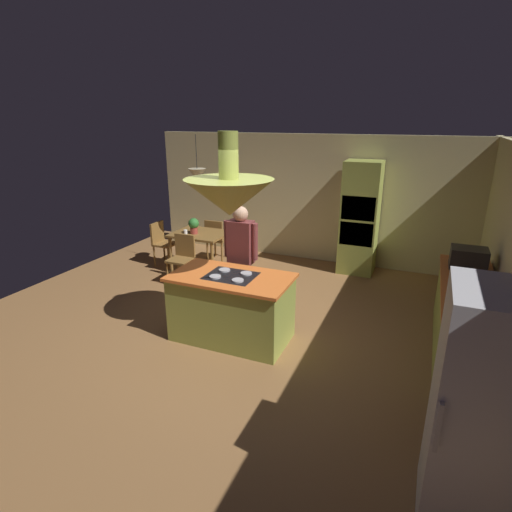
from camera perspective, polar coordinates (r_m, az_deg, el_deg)
name	(u,v)px	position (r m, az deg, el deg)	size (l,w,h in m)	color
ground	(238,330)	(5.88, -2.46, -10.32)	(8.16, 8.16, 0.00)	olive
wall_back	(310,199)	(8.53, 7.46, 7.93)	(6.80, 0.10, 2.55)	beige
kitchen_island	(232,307)	(5.51, -3.42, -7.09)	(1.58, 0.89, 0.92)	#939E42
counter_run_right	(465,320)	(5.78, 27.03, -7.90)	(0.73, 2.44, 0.90)	#939E42
oven_tower	(360,218)	(7.96, 14.25, 5.13)	(0.66, 0.62, 2.11)	#939E42
refrigerator	(489,416)	(3.39, 29.65, -18.80)	(0.72, 0.74, 1.85)	silver
dining_table	(200,238)	(7.93, -7.78, 2.46)	(1.02, 0.84, 0.76)	brown
person_at_island	(241,254)	(5.99, -2.11, 0.27)	(0.53, 0.22, 1.67)	tan
range_hood	(229,195)	(5.04, -3.75, 8.45)	(1.10, 1.10, 1.00)	#939E42
pendant_light_over_table	(197,175)	(7.69, -8.18, 11.15)	(0.32, 0.32, 0.82)	beige
chair_facing_island	(182,255)	(7.46, -10.21, 0.09)	(0.40, 0.40, 0.87)	brown
chair_by_back_wall	(216,237)	(8.51, -5.56, 2.63)	(0.40, 0.40, 0.87)	brown
chair_at_corner	(162,240)	(8.45, -12.94, 2.12)	(0.40, 0.40, 0.87)	brown
potted_plant_on_table	(194,225)	(7.82, -8.66, 4.29)	(0.20, 0.20, 0.30)	#99382D
cup_on_table	(185,232)	(7.82, -9.78, 3.28)	(0.07, 0.07, 0.09)	white
canister_flour	(476,298)	(5.02, 28.25, -5.21)	(0.13, 0.13, 0.21)	silver
canister_sugar	(474,294)	(5.20, 28.07, -4.67)	(0.13, 0.13, 0.16)	#E0B78C
microwave_on_counter	(469,258)	(6.25, 27.46, -0.26)	(0.46, 0.36, 0.28)	#232326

